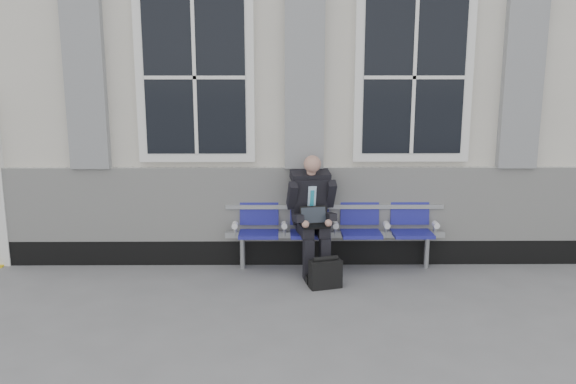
{
  "coord_description": "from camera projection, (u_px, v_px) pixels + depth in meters",
  "views": [
    {
      "loc": [
        -1.15,
        -5.98,
        2.6
      ],
      "look_at": [
        -1.09,
        0.9,
        1.03
      ],
      "focal_mm": 40.0,
      "sensor_mm": 36.0,
      "label": 1
    }
  ],
  "objects": [
    {
      "name": "ground",
      "position": [
        398.0,
        312.0,
        6.42
      ],
      "size": [
        70.0,
        70.0,
        0.0
      ],
      "primitive_type": "plane",
      "color": "slate",
      "rests_on": "ground"
    },
    {
      "name": "bench",
      "position": [
        335.0,
        223.0,
        7.58
      ],
      "size": [
        2.6,
        0.47,
        0.91
      ],
      "color": "#9EA0A3",
      "rests_on": "ground"
    },
    {
      "name": "briefcase",
      "position": [
        325.0,
        273.0,
        7.03
      ],
      "size": [
        0.38,
        0.24,
        0.36
      ],
      "color": "black",
      "rests_on": "ground"
    },
    {
      "name": "businessman",
      "position": [
        312.0,
        209.0,
        7.41
      ],
      "size": [
        0.58,
        0.78,
        1.39
      ],
      "color": "black",
      "rests_on": "ground"
    },
    {
      "name": "station_building",
      "position": [
        360.0,
        72.0,
        9.31
      ],
      "size": [
        14.4,
        4.4,
        4.49
      ],
      "color": "beige",
      "rests_on": "ground"
    }
  ]
}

